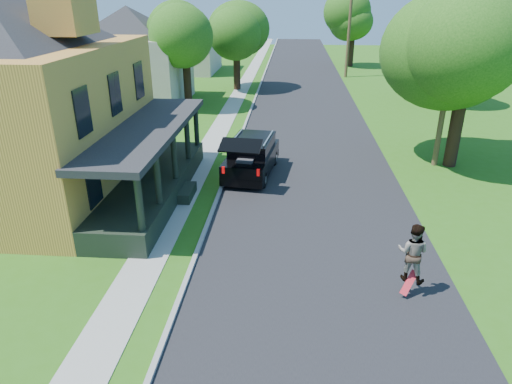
# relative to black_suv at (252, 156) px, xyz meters

# --- Properties ---
(ground) EXTENTS (140.00, 140.00, 0.00)m
(ground) POSITION_rel_black_suv_xyz_m (2.86, -9.00, -0.89)
(ground) COLOR #2C6213
(ground) RESTS_ON ground
(street) EXTENTS (8.00, 120.00, 0.02)m
(street) POSITION_rel_black_suv_xyz_m (2.86, 11.00, -0.89)
(street) COLOR black
(street) RESTS_ON ground
(curb) EXTENTS (0.15, 120.00, 0.12)m
(curb) POSITION_rel_black_suv_xyz_m (-1.19, 11.00, -0.89)
(curb) COLOR gray
(curb) RESTS_ON ground
(sidewalk) EXTENTS (1.30, 120.00, 0.03)m
(sidewalk) POSITION_rel_black_suv_xyz_m (-2.74, 11.00, -0.89)
(sidewalk) COLOR #98978F
(sidewalk) RESTS_ON ground
(front_walk) EXTENTS (6.50, 1.20, 0.03)m
(front_walk) POSITION_rel_black_suv_xyz_m (-6.64, -3.00, -0.89)
(front_walk) COLOR #98978F
(front_walk) RESTS_ON ground
(neighbor_house_mid) EXTENTS (12.78, 12.78, 8.30)m
(neighbor_house_mid) POSITION_rel_black_suv_xyz_m (-10.64, 15.00, 3.30)
(neighbor_house_mid) COLOR beige
(neighbor_house_mid) RESTS_ON ground
(neighbor_house_far) EXTENTS (12.78, 12.78, 8.30)m
(neighbor_house_far) POSITION_rel_black_suv_xyz_m (-10.64, 31.00, 3.30)
(neighbor_house_far) COLOR beige
(neighbor_house_far) RESTS_ON ground
(black_suv) EXTENTS (2.47, 5.20, 2.34)m
(black_suv) POSITION_rel_black_suv_xyz_m (0.00, 0.00, 0.00)
(black_suv) COLOR black
(black_suv) RESTS_ON ground
(skateboarder) EXTENTS (1.06, 0.97, 1.78)m
(skateboarder) POSITION_rel_black_suv_xyz_m (5.36, -9.08, 0.43)
(skateboarder) COLOR black
(skateboarder) RESTS_ON ground
(skateboard) EXTENTS (0.54, 0.46, 0.66)m
(skateboard) POSITION_rel_black_suv_xyz_m (5.32, -9.30, -0.47)
(skateboard) COLOR red
(skateboard) RESTS_ON ground
(tree_left_mid) EXTENTS (5.42, 5.31, 8.20)m
(tree_left_mid) POSITION_rel_black_suv_xyz_m (-6.08, 13.75, 4.55)
(tree_left_mid) COLOR black
(tree_left_mid) RESTS_ON ground
(tree_left_far) EXTENTS (6.92, 7.16, 8.54)m
(tree_left_far) POSITION_rel_black_suv_xyz_m (-3.16, 20.99, 4.69)
(tree_left_far) COLOR black
(tree_left_far) RESTS_ON ground
(tree_right_near) EXTENTS (6.76, 6.77, 9.69)m
(tree_right_near) POSITION_rel_black_suv_xyz_m (9.87, 2.04, 5.45)
(tree_right_near) COLOR black
(tree_right_near) RESTS_ON ground
(tree_right_mid) EXTENTS (5.90, 5.86, 8.35)m
(tree_right_mid) POSITION_rel_black_suv_xyz_m (12.86, 16.60, 4.37)
(tree_right_mid) COLOR black
(tree_right_mid) RESTS_ON ground
(tree_right_far) EXTENTS (5.80, 5.82, 8.65)m
(tree_right_far) POSITION_rel_black_suv_xyz_m (8.66, 36.37, 4.91)
(tree_right_far) COLOR black
(tree_right_far) RESTS_ON ground
(utility_pole_near) EXTENTS (1.69, 0.44, 8.97)m
(utility_pole_near) POSITION_rel_black_suv_xyz_m (9.17, 2.01, 3.74)
(utility_pole_near) COLOR #44371F
(utility_pole_near) RESTS_ON ground
(utility_pole_far) EXTENTS (1.82, 0.45, 10.87)m
(utility_pole_far) POSITION_rel_black_suv_xyz_m (7.36, 28.53, 4.71)
(utility_pole_far) COLOR #44371F
(utility_pole_far) RESTS_ON ground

